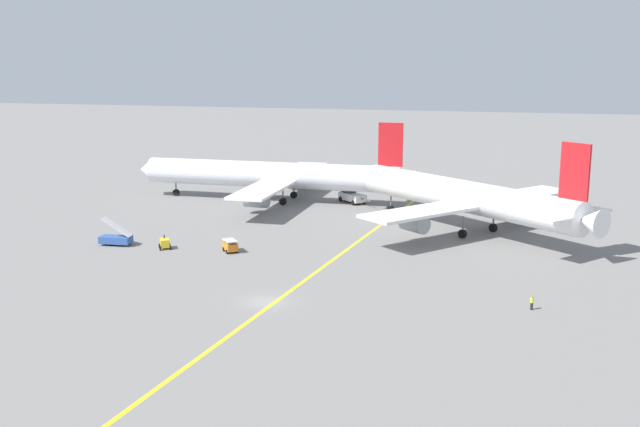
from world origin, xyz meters
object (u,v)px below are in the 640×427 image
airliner_at_gate_left (274,175)px  gse_baggage_cart_near_cluster (230,246)px  gse_stair_truck_yellow (116,238)px  airliner_being_pushed (467,197)px  gse_gpu_cart_small (165,243)px  pushback_tug (352,196)px  ground_crew_wing_walker_right (532,302)px

airliner_at_gate_left → gse_baggage_cart_near_cluster: bearing=-80.8°
gse_stair_truck_yellow → airliner_being_pushed: bearing=24.2°
airliner_at_gate_left → gse_gpu_cart_small: (-3.56, -37.73, -4.03)m
pushback_tug → gse_baggage_cart_near_cluster: bearing=-102.2°
airliner_at_gate_left → gse_stair_truck_yellow: airliner_at_gate_left is taller
airliner_at_gate_left → gse_baggage_cart_near_cluster: (6.02, -36.98, -3.96)m
airliner_at_gate_left → gse_baggage_cart_near_cluster: airliner_at_gate_left is taller
airliner_being_pushed → gse_baggage_cart_near_cluster: airliner_being_pushed is taller
gse_gpu_cart_small → gse_stair_truck_yellow: bearing=179.6°
pushback_tug → ground_crew_wing_walker_right: pushback_tug is taller
airliner_being_pushed → ground_crew_wing_walker_right: bearing=-74.7°
gse_baggage_cart_near_cluster → pushback_tug: bearing=77.8°
airliner_at_gate_left → pushback_tug: bearing=8.6°
gse_stair_truck_yellow → gse_gpu_cart_small: gse_stair_truck_yellow is taller
airliner_at_gate_left → pushback_tug: 15.08m
airliner_at_gate_left → gse_gpu_cart_small: size_ratio=20.59×
pushback_tug → ground_crew_wing_walker_right: bearing=-59.2°
airliner_being_pushed → pushback_tug: airliner_being_pushed is taller
pushback_tug → gse_stair_truck_yellow: (-25.74, -39.87, -0.21)m
gse_gpu_cart_small → gse_baggage_cart_near_cluster: (9.58, 0.75, 0.07)m
gse_stair_truck_yellow → gse_gpu_cart_small: 7.71m
airliner_at_gate_left → gse_stair_truck_yellow: 39.50m
airliner_at_gate_left → gse_gpu_cart_small: 38.11m
airliner_being_pushed → gse_gpu_cart_small: (-40.17, -21.57, -4.61)m
pushback_tug → gse_gpu_cart_small: (-18.03, -39.92, -0.45)m
airliner_being_pushed → ground_crew_wing_walker_right: size_ratio=25.78×
airliner_being_pushed → gse_stair_truck_yellow: size_ratio=8.51×
airliner_being_pushed → pushback_tug: size_ratio=5.39×
airliner_at_gate_left → ground_crew_wing_walker_right: airliner_at_gate_left is taller
gse_gpu_cart_small → airliner_at_gate_left: bearing=84.6°
gse_stair_truck_yellow → gse_gpu_cart_small: size_ratio=1.81×
pushback_tug → gse_stair_truck_yellow: bearing=-122.8°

